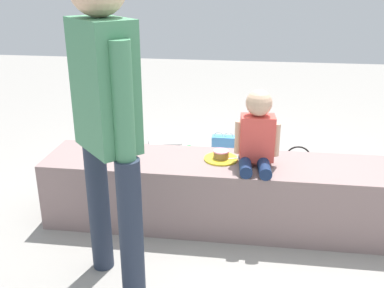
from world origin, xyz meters
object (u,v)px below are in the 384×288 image
at_px(water_bottle_near_gift, 259,143).
at_px(party_cup_red, 243,172).
at_px(adult_standing, 106,107).
at_px(cake_box_white, 164,145).
at_px(handbag_black_leather, 297,172).
at_px(gift_bag, 223,150).
at_px(water_bottle_far_side, 189,157).
at_px(cake_plate, 221,157).
at_px(child_seated, 257,134).

distance_m(water_bottle_near_gift, party_cup_red, 0.58).
distance_m(adult_standing, cake_box_white, 2.12).
bearing_deg(handbag_black_leather, gift_bag, 147.05).
relative_size(adult_standing, cake_box_white, 5.14).
distance_m(water_bottle_near_gift, water_bottle_far_side, 0.73).
height_order(adult_standing, gift_bag, adult_standing).
bearing_deg(adult_standing, cake_box_white, 93.52).
relative_size(water_bottle_near_gift, water_bottle_far_side, 1.07).
distance_m(cake_plate, party_cup_red, 0.85).
distance_m(gift_bag, cake_box_white, 0.60).
height_order(gift_bag, cake_box_white, gift_bag).
bearing_deg(cake_box_white, party_cup_red, -30.94).
relative_size(adult_standing, party_cup_red, 16.89).
relative_size(cake_plate, gift_bag, 0.75).
xyz_separation_m(water_bottle_near_gift, party_cup_red, (-0.13, -0.56, -0.05)).
relative_size(cake_plate, cake_box_white, 0.70).
xyz_separation_m(adult_standing, water_bottle_far_side, (0.16, 1.60, -0.91)).
height_order(cake_plate, party_cup_red, cake_plate).
distance_m(water_bottle_far_side, handbag_black_leather, 0.94).
bearing_deg(water_bottle_near_gift, water_bottle_far_side, -145.91).
xyz_separation_m(gift_bag, party_cup_red, (0.19, -0.26, -0.08)).
relative_size(cake_plate, handbag_black_leather, 0.64).
distance_m(gift_bag, handbag_black_leather, 0.72).
height_order(water_bottle_far_side, cake_box_white, water_bottle_far_side).
bearing_deg(gift_bag, cake_plate, -87.26).
bearing_deg(water_bottle_near_gift, gift_bag, -136.19).
xyz_separation_m(gift_bag, cake_box_white, (-0.57, 0.19, -0.06)).
xyz_separation_m(water_bottle_near_gift, water_bottle_far_side, (-0.60, -0.41, -0.01)).
relative_size(water_bottle_near_gift, party_cup_red, 2.14).
distance_m(child_seated, handbag_black_leather, 0.91).
height_order(gift_bag, water_bottle_far_side, gift_bag).
height_order(cake_plate, cake_box_white, cake_plate).
height_order(child_seated, cake_plate, child_seated).
xyz_separation_m(cake_plate, water_bottle_far_side, (-0.34, 0.87, -0.38)).
height_order(adult_standing, cake_box_white, adult_standing).
bearing_deg(cake_plate, adult_standing, -124.35).
relative_size(water_bottle_far_side, party_cup_red, 2.00).
distance_m(child_seated, water_bottle_near_gift, 1.46).
distance_m(adult_standing, handbag_black_leather, 1.90).
bearing_deg(cake_box_white, water_bottle_far_side, -46.92).
bearing_deg(cake_box_white, water_bottle_near_gift, 7.18).
bearing_deg(party_cup_red, adult_standing, -113.80).
height_order(child_seated, handbag_black_leather, child_seated).
xyz_separation_m(adult_standing, water_bottle_near_gift, (0.77, 2.01, -0.90)).
relative_size(child_seated, water_bottle_far_side, 2.47).
bearing_deg(party_cup_red, water_bottle_near_gift, 77.27).
bearing_deg(party_cup_red, water_bottle_far_side, 161.99).
xyz_separation_m(party_cup_red, handbag_black_leather, (0.42, -0.13, 0.08)).
bearing_deg(cake_plate, water_bottle_far_side, 111.09).
xyz_separation_m(adult_standing, gift_bag, (0.45, 1.71, -0.87)).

